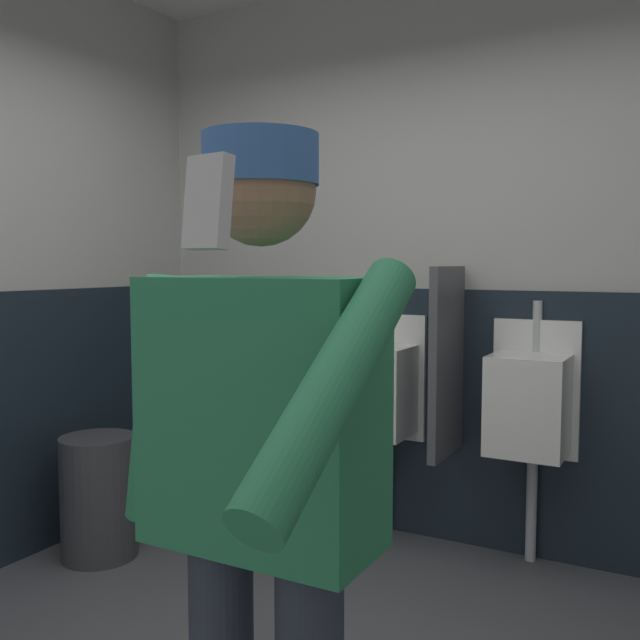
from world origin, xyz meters
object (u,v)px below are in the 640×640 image
at_px(urinal_left, 380,389).
at_px(urinal_middle, 530,403).
at_px(cell_phone, 208,202).
at_px(person, 260,472).
at_px(trash_bin, 99,497).

xyz_separation_m(urinal_left, urinal_middle, (0.75, 0.00, 0.00)).
bearing_deg(cell_phone, urinal_middle, 101.72).
bearing_deg(urinal_left, urinal_middle, 0.00).
xyz_separation_m(person, cell_phone, (0.26, -0.50, 0.50)).
bearing_deg(urinal_middle, urinal_left, 180.00).
xyz_separation_m(urinal_middle, trash_bin, (-1.84, -0.86, -0.48)).
bearing_deg(cell_phone, urinal_left, 117.68).
distance_m(cell_phone, trash_bin, 2.88).
bearing_deg(cell_phone, person, 125.90).
relative_size(urinal_middle, person, 0.74).
relative_size(urinal_left, cell_phone, 11.27).
bearing_deg(urinal_middle, trash_bin, -154.81).
height_order(urinal_middle, person, person).
xyz_separation_m(urinal_middle, person, (-0.10, -2.06, 0.21)).
bearing_deg(cell_phone, trash_bin, 147.72).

